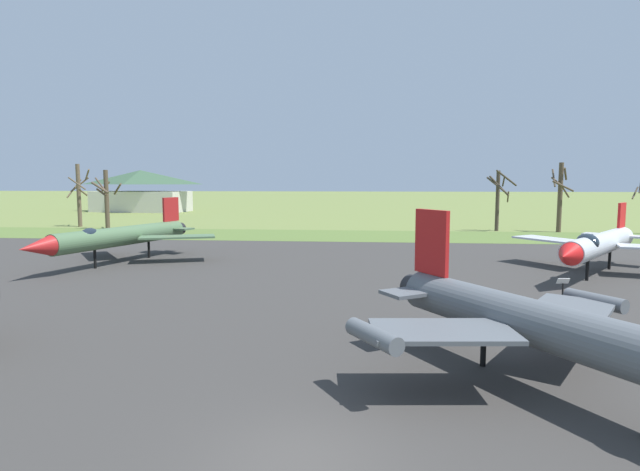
{
  "coord_description": "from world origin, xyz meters",
  "views": [
    {
      "loc": [
        1.48,
        -10.29,
        5.93
      ],
      "look_at": [
        -1.52,
        20.29,
        2.71
      ],
      "focal_mm": 29.02,
      "sensor_mm": 36.0,
      "label": 1
    }
  ],
  "objects_px": {
    "jet_fighter_front_left": "(119,236)",
    "jet_fighter_front_right": "(558,329)",
    "info_placard_rear_center": "(563,285)",
    "jet_fighter_rear_center": "(599,244)",
    "visitor_building": "(141,191)"
  },
  "relations": [
    {
      "from": "jet_fighter_front_left",
      "to": "jet_fighter_front_right",
      "type": "relative_size",
      "value": 1.18
    },
    {
      "from": "info_placard_rear_center",
      "to": "jet_fighter_rear_center",
      "type": "bearing_deg",
      "value": 56.16
    },
    {
      "from": "jet_fighter_front_left",
      "to": "visitor_building",
      "type": "xyz_separation_m",
      "value": [
        -27.21,
        63.23,
        2.02
      ]
    },
    {
      "from": "jet_fighter_front_right",
      "to": "visitor_building",
      "type": "height_order",
      "value": "visitor_building"
    },
    {
      "from": "jet_fighter_front_right",
      "to": "jet_fighter_rear_center",
      "type": "bearing_deg",
      "value": 64.71
    },
    {
      "from": "jet_fighter_front_right",
      "to": "visitor_building",
      "type": "relative_size",
      "value": 0.63
    },
    {
      "from": "jet_fighter_front_left",
      "to": "info_placard_rear_center",
      "type": "distance_m",
      "value": 28.98
    },
    {
      "from": "jet_fighter_rear_center",
      "to": "visitor_building",
      "type": "distance_m",
      "value": 87.91
    },
    {
      "from": "jet_fighter_rear_center",
      "to": "info_placard_rear_center",
      "type": "bearing_deg",
      "value": -123.84
    },
    {
      "from": "jet_fighter_front_right",
      "to": "visitor_building",
      "type": "xyz_separation_m",
      "value": [
        -50.24,
        84.26,
        2.08
      ]
    },
    {
      "from": "jet_fighter_rear_center",
      "to": "jet_fighter_front_left",
      "type": "bearing_deg",
      "value": 177.43
    },
    {
      "from": "jet_fighter_front_left",
      "to": "jet_fighter_rear_center",
      "type": "height_order",
      "value": "jet_fighter_front_left"
    },
    {
      "from": "visitor_building",
      "to": "jet_fighter_front_left",
      "type": "bearing_deg",
      "value": -66.72
    },
    {
      "from": "jet_fighter_front_right",
      "to": "info_placard_rear_center",
      "type": "xyz_separation_m",
      "value": [
        4.73,
        12.83,
        -1.31
      ]
    },
    {
      "from": "jet_fighter_front_right",
      "to": "info_placard_rear_center",
      "type": "relative_size",
      "value": 11.85
    }
  ]
}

